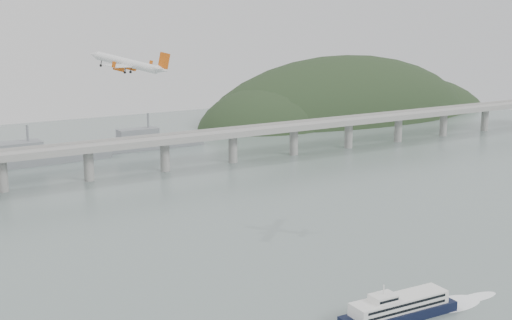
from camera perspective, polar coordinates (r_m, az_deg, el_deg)
ground at (r=267.95m, az=6.22°, el=-9.68°), size 900.00×900.00×0.00m
bridge at (r=432.19m, az=-10.19°, el=1.04°), size 800.00×22.00×23.90m
headland at (r=696.42m, az=8.22°, el=2.17°), size 365.00×155.00×156.00m
ferry at (r=236.31m, az=11.83°, el=-12.00°), size 70.29×13.78×13.25m
airliner at (r=310.15m, az=-10.54°, el=7.91°), size 30.88×32.90×10.75m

